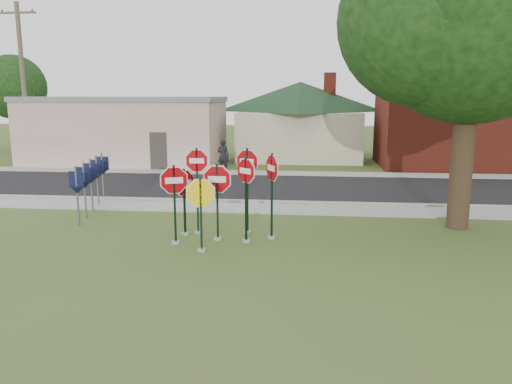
# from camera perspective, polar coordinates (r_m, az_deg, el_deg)

# --- Properties ---
(ground) EXTENTS (120.00, 120.00, 0.00)m
(ground) POSITION_cam_1_polar(r_m,az_deg,el_deg) (13.90, -5.00, -6.97)
(ground) COLOR #38541F
(ground) RESTS_ON ground
(sidewalk_near) EXTENTS (60.00, 1.60, 0.06)m
(sidewalk_near) POSITION_cam_1_polar(r_m,az_deg,el_deg) (19.14, -1.92, -1.84)
(sidewalk_near) COLOR gray
(sidewalk_near) RESTS_ON ground
(road) EXTENTS (60.00, 7.00, 0.04)m
(road) POSITION_cam_1_polar(r_m,az_deg,el_deg) (23.51, -0.44, 0.55)
(road) COLOR black
(road) RESTS_ON ground
(sidewalk_far) EXTENTS (60.00, 1.60, 0.06)m
(sidewalk_far) POSITION_cam_1_polar(r_m,az_deg,el_deg) (27.73, 0.53, 2.17)
(sidewalk_far) COLOR gray
(sidewalk_far) RESTS_ON ground
(curb) EXTENTS (60.00, 0.20, 0.14)m
(curb) POSITION_cam_1_polar(r_m,az_deg,el_deg) (20.09, -1.54, -1.10)
(curb) COLOR gray
(curb) RESTS_ON ground
(stop_sign_center) EXTENTS (1.16, 0.24, 2.43)m
(stop_sign_center) POSITION_cam_1_polar(r_m,az_deg,el_deg) (14.77, -4.45, 0.13)
(stop_sign_center) COLOR gray
(stop_sign_center) RESTS_ON ground
(stop_sign_yellow) EXTENTS (1.11, 0.24, 2.20)m
(stop_sign_yellow) POSITION_cam_1_polar(r_m,az_deg,el_deg) (13.76, -6.33, -1.49)
(stop_sign_yellow) COLOR gray
(stop_sign_yellow) RESTS_ON ground
(stop_sign_left) EXTENTS (1.03, 0.45, 2.44)m
(stop_sign_left) POSITION_cam_1_polar(r_m,az_deg,el_deg) (14.54, -9.31, -0.15)
(stop_sign_left) COLOR gray
(stop_sign_left) RESTS_ON ground
(stop_sign_right) EXTENTS (0.77, 0.65, 2.63)m
(stop_sign_right) POSITION_cam_1_polar(r_m,az_deg,el_deg) (14.48, -1.15, 0.41)
(stop_sign_right) COLOR gray
(stop_sign_right) RESTS_ON ground
(stop_sign_back_right) EXTENTS (0.97, 0.33, 2.79)m
(stop_sign_back_right) POSITION_cam_1_polar(r_m,az_deg,el_deg) (15.43, -1.01, 1.52)
(stop_sign_back_right) COLOR gray
(stop_sign_back_right) RESTS_ON ground
(stop_sign_back_left) EXTENTS (0.98, 0.24, 2.80)m
(stop_sign_back_left) POSITION_cam_1_polar(r_m,az_deg,el_deg) (15.50, -6.74, 1.47)
(stop_sign_back_left) COLOR gray
(stop_sign_back_left) RESTS_ON ground
(stop_sign_far_right) EXTENTS (0.53, 0.99, 2.72)m
(stop_sign_far_right) POSITION_cam_1_polar(r_m,az_deg,el_deg) (14.83, 1.83, 1.03)
(stop_sign_far_right) COLOR gray
(stop_sign_far_right) RESTS_ON ground
(stop_sign_far_left) EXTENTS (0.72, 0.86, 2.19)m
(stop_sign_far_left) POSITION_cam_1_polar(r_m,az_deg,el_deg) (15.48, -8.21, -0.15)
(stop_sign_far_left) COLOR gray
(stop_sign_far_left) RESTS_ON ground
(route_sign_row) EXTENTS (1.43, 4.63, 2.00)m
(route_sign_row) POSITION_cam_1_polar(r_m,az_deg,el_deg) (19.44, -18.34, 1.39)
(route_sign_row) COLOR #59595E
(route_sign_row) RESTS_ON ground
(building_stucco) EXTENTS (12.20, 6.20, 4.20)m
(building_stucco) POSITION_cam_1_polar(r_m,az_deg,el_deg) (33.13, -14.65, 6.95)
(building_stucco) COLOR beige
(building_stucco) RESTS_ON ground
(building_house) EXTENTS (11.60, 11.60, 6.20)m
(building_house) POSITION_cam_1_polar(r_m,az_deg,el_deg) (34.99, 5.06, 9.91)
(building_house) COLOR beige
(building_house) RESTS_ON ground
(building_brick) EXTENTS (10.20, 6.20, 4.75)m
(building_brick) POSITION_cam_1_polar(r_m,az_deg,el_deg) (32.93, 22.72, 6.88)
(building_brick) COLOR maroon
(building_brick) RESTS_ON ground
(oak_tree) EXTENTS (10.37, 9.77, 10.14)m
(oak_tree) POSITION_cam_1_polar(r_m,az_deg,el_deg) (17.39, 23.62, 18.28)
(oak_tree) COLOR #312315
(oak_tree) RESTS_ON ground
(utility_pole_near) EXTENTS (2.20, 0.26, 9.50)m
(utility_pole_near) POSITION_cam_1_polar(r_m,az_deg,el_deg) (32.69, -25.05, 11.18)
(utility_pole_near) COLOR brown
(utility_pole_near) RESTS_ON ground
(bg_tree_left) EXTENTS (4.90, 4.90, 7.35)m
(bg_tree_left) POSITION_cam_1_polar(r_m,az_deg,el_deg) (43.32, -25.98, 10.69)
(bg_tree_left) COLOR #312315
(bg_tree_left) RESTS_ON ground
(pedestrian) EXTENTS (0.72, 0.54, 1.82)m
(pedestrian) POSITION_cam_1_polar(r_m,az_deg,el_deg) (27.92, -3.77, 4.16)
(pedestrian) COLOR black
(pedestrian) RESTS_ON sidewalk_far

